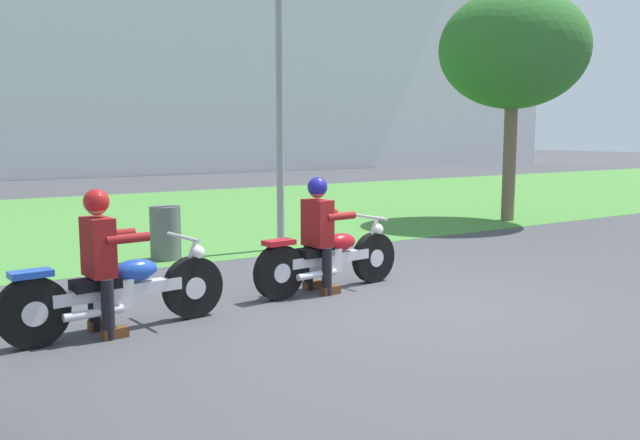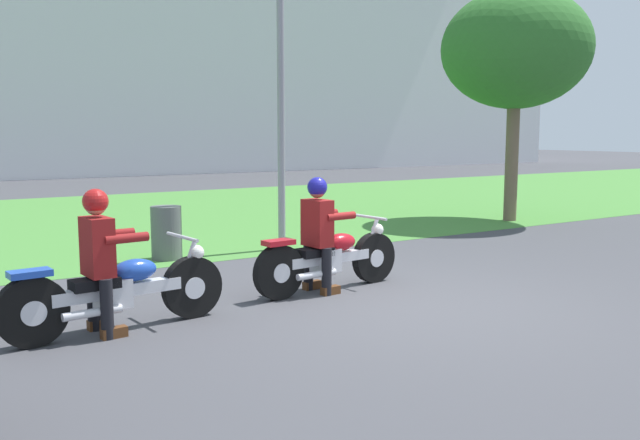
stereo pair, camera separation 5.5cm
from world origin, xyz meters
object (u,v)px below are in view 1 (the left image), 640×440
rider_lead (319,226)px  rider_follow (100,250)px  streetlight_pole (285,15)px  motorcycle_lead (330,259)px  tree_roadside (513,50)px  trash_can (165,233)px  motorcycle_follow (119,292)px

rider_lead → rider_follow: bearing=-178.5°
rider_follow → streetlight_pole: streetlight_pole is taller
motorcycle_lead → streetlight_pole: bearing=64.3°
motorcycle_lead → tree_roadside: (7.03, 3.33, 3.30)m
rider_lead → trash_can: bearing=99.2°
tree_roadside → streetlight_pole: size_ratio=0.81×
motorcycle_lead → streetlight_pole: streetlight_pole is taller
motorcycle_follow → tree_roadside: tree_roadside is taller
tree_roadside → trash_can: (-7.98, -0.27, -3.28)m
motorcycle_lead → rider_lead: rider_lead is taller
tree_roadside → streetlight_pole: streetlight_pole is taller
motorcycle_follow → tree_roadside: (9.69, 3.63, 3.30)m
motorcycle_lead → motorcycle_follow: (-2.67, -0.31, 0.00)m
motorcycle_lead → rider_follow: bearing=-178.7°
trash_can → rider_lead: bearing=-75.7°
motorcycle_follow → streetlight_pole: (3.75, 3.18, 3.40)m
rider_lead → streetlight_pole: bearing=61.5°
trash_can → rider_follow: bearing=-119.1°
streetlight_pole → tree_roadside: bearing=4.4°
motorcycle_follow → streetlight_pole: bearing=35.2°
motorcycle_lead → rider_follow: size_ratio=1.52×
streetlight_pole → rider_lead: bearing=-113.4°
motorcycle_lead → streetlight_pole: 4.58m
motorcycle_lead → motorcycle_follow: bearing=-178.5°
streetlight_pole → trash_can: bearing=174.9°
motorcycle_follow → rider_follow: rider_follow is taller
trash_can → streetlight_pole: bearing=-5.1°
tree_roadside → motorcycle_follow: bearing=-159.5°
rider_lead → motorcycle_follow: bearing=-178.4°
motorcycle_follow → rider_follow: size_ratio=1.60×
rider_lead → rider_follow: 2.68m
rider_follow → trash_can: size_ratio=1.72×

